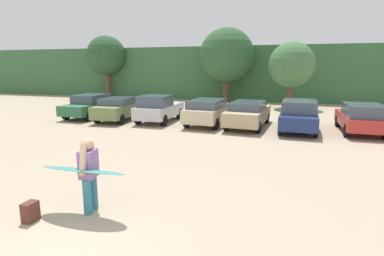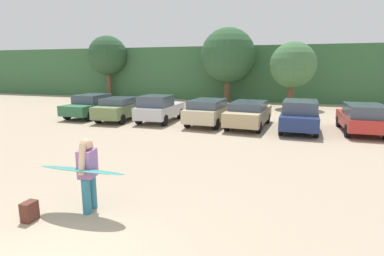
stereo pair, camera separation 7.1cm
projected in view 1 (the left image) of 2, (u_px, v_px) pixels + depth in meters
The scene contains 14 objects.
hillside_ridge at pixel (256, 73), 35.69m from camera, with size 108.00×12.00×5.40m, color #38663D.
tree_center_right at pixel (106, 56), 33.57m from camera, with size 4.20×4.20×6.68m.
tree_far_left at pixel (227, 56), 29.00m from camera, with size 5.11×5.11×6.98m.
tree_center at pixel (292, 65), 25.12m from camera, with size 3.69×3.69×5.40m.
parked_car_forest_green at pixel (91, 105), 21.17m from camera, with size 1.99×4.47×1.55m.
parked_car_olive_green at pixel (120, 108), 19.99m from camera, with size 1.98×4.54×1.47m.
parked_car_silver at pixel (158, 108), 19.28m from camera, with size 1.89×4.07×1.70m.
parked_car_champagne at pixel (209, 111), 18.43m from camera, with size 2.15×4.61×1.53m.
parked_car_tan at pixel (248, 113), 17.74m from camera, with size 2.23×4.85×1.47m.
parked_car_navy at pixel (299, 115), 16.66m from camera, with size 2.01×4.46×1.65m.
parked_car_red at pixel (361, 117), 16.05m from camera, with size 1.96×4.33×1.55m.
person_adult at pixel (89, 171), 7.30m from camera, with size 0.40×0.81×1.80m.
surfboard_teal at pixel (83, 170), 7.17m from camera, with size 2.22×0.66×0.23m.
backpack_dropped at pixel (30, 212), 6.96m from camera, with size 0.24×0.34×0.45m.
Camera 1 is at (3.86, -3.89, 3.44)m, focal length 28.95 mm.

